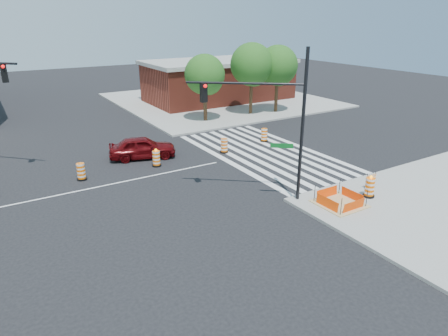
{
  "coord_description": "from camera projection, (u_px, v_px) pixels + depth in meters",
  "views": [
    {
      "loc": [
        -5.61,
        -21.57,
        9.08
      ],
      "look_at": [
        4.97,
        -4.3,
        1.4
      ],
      "focal_mm": 32.0,
      "sensor_mm": 36.0,
      "label": 1
    }
  ],
  "objects": [
    {
      "name": "median_drum_3",
      "position": [
        156.0,
        159.0,
        25.77
      ],
      "size": [
        0.6,
        0.6,
        1.18
      ],
      "color": "black",
      "rests_on": "ground"
    },
    {
      "name": "signal_pole_se",
      "position": [
        270.0,
        112.0,
        19.5
      ],
      "size": [
        4.63,
        3.71,
        7.67
      ],
      "rotation": [
        0.0,
        0.0,
        2.47
      ],
      "color": "black",
      "rests_on": "ground"
    },
    {
      "name": "tree_north_d",
      "position": [
        252.0,
        67.0,
        37.9
      ],
      "size": [
        4.06,
        4.06,
        6.91
      ],
      "color": "#382314",
      "rests_on": "ground"
    },
    {
      "name": "excavation_pit",
      "position": [
        340.0,
        203.0,
        20.3
      ],
      "size": [
        2.2,
        2.2,
        0.9
      ],
      "color": "tan",
      "rests_on": "ground"
    },
    {
      "name": "barricade",
      "position": [
        371.0,
        179.0,
        22.15
      ],
      "size": [
        0.76,
        0.04,
        0.89
      ],
      "rotation": [
        0.0,
        0.0,
        0.0
      ],
      "color": "#FF6805",
      "rests_on": "ground"
    },
    {
      "name": "tree_north_e",
      "position": [
        278.0,
        68.0,
        38.82
      ],
      "size": [
        3.9,
        3.9,
        6.63
      ],
      "color": "#382314",
      "rests_on": "ground"
    },
    {
      "name": "lane_centerline",
      "position": [
        112.0,
        184.0,
        23.15
      ],
      "size": [
        14.0,
        0.12,
        0.01
      ],
      "primitive_type": "cube",
      "color": "silver",
      "rests_on": "ground"
    },
    {
      "name": "median_drum_5",
      "position": [
        264.0,
        135.0,
        30.91
      ],
      "size": [
        0.6,
        0.6,
        1.02
      ],
      "color": "black",
      "rests_on": "ground"
    },
    {
      "name": "pit_drum",
      "position": [
        370.0,
        188.0,
        21.0
      ],
      "size": [
        0.61,
        0.61,
        1.21
      ],
      "color": "black",
      "rests_on": "ground"
    },
    {
      "name": "median_drum_2",
      "position": [
        81.0,
        172.0,
        23.6
      ],
      "size": [
        0.6,
        0.6,
        1.02
      ],
      "color": "black",
      "rests_on": "ground"
    },
    {
      "name": "ground",
      "position": [
        112.0,
        184.0,
        23.15
      ],
      "size": [
        120.0,
        120.0,
        0.0
      ],
      "primitive_type": "plane",
      "color": "black",
      "rests_on": "ground"
    },
    {
      "name": "sidewalk_ne",
      "position": [
        219.0,
        100.0,
        46.27
      ],
      "size": [
        22.0,
        22.0,
        0.15
      ],
      "primitive_type": "cube",
      "color": "gray",
      "rests_on": "ground"
    },
    {
      "name": "median_drum_4",
      "position": [
        224.0,
        146.0,
        28.37
      ],
      "size": [
        0.6,
        0.6,
        1.02
      ],
      "color": "black",
      "rests_on": "ground"
    },
    {
      "name": "red_coupe",
      "position": [
        142.0,
        147.0,
        27.17
      ],
      "size": [
        4.78,
        2.99,
        1.52
      ],
      "primitive_type": "imported",
      "rotation": [
        0.0,
        0.0,
        1.28
      ],
      "color": "#530709",
      "rests_on": "ground"
    },
    {
      "name": "tree_north_c",
      "position": [
        205.0,
        77.0,
        35.49
      ],
      "size": [
        3.63,
        3.59,
        6.1
      ],
      "color": "#382314",
      "rests_on": "ground"
    },
    {
      "name": "crosswalk_east",
      "position": [
        264.0,
        153.0,
        28.5
      ],
      "size": [
        6.75,
        13.5,
        0.01
      ],
      "color": "silver",
      "rests_on": "ground"
    },
    {
      "name": "brick_storefront",
      "position": [
        219.0,
        80.0,
        45.48
      ],
      "size": [
        16.5,
        8.5,
        4.6
      ],
      "color": "maroon",
      "rests_on": "ground"
    }
  ]
}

